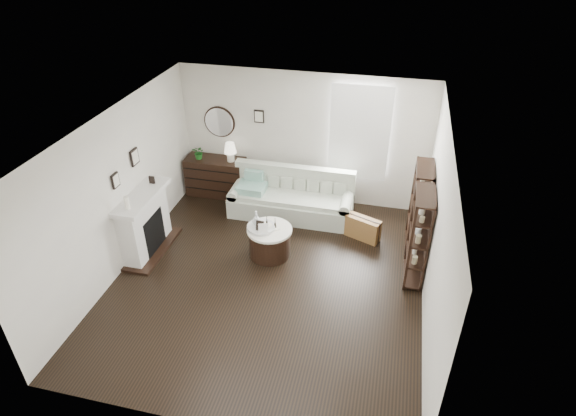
% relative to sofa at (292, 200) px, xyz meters
% --- Properties ---
extents(room, '(5.50, 5.50, 5.50)m').
position_rel_sofa_xyz_m(room, '(0.81, 0.63, 1.28)').
color(room, black).
rests_on(room, ground).
extents(fireplace, '(0.50, 1.40, 1.84)m').
position_rel_sofa_xyz_m(fireplace, '(-2.24, -1.78, 0.23)').
color(fireplace, silver).
rests_on(fireplace, ground).
extents(shelf_unit_far, '(0.30, 0.80, 1.60)m').
position_rel_sofa_xyz_m(shelf_unit_far, '(2.41, -0.52, 0.49)').
color(shelf_unit_far, black).
rests_on(shelf_unit_far, ground).
extents(shelf_unit_near, '(0.30, 0.80, 1.60)m').
position_rel_sofa_xyz_m(shelf_unit_near, '(2.41, -1.42, 0.49)').
color(shelf_unit_near, black).
rests_on(shelf_unit_near, ground).
extents(sofa, '(2.42, 0.84, 0.94)m').
position_rel_sofa_xyz_m(sofa, '(0.00, 0.00, 0.00)').
color(sofa, '#A8B19E').
rests_on(sofa, ground).
extents(quilt, '(0.56, 0.47, 0.14)m').
position_rel_sofa_xyz_m(quilt, '(-0.79, -0.12, 0.24)').
color(quilt, '#24876C').
rests_on(quilt, sofa).
extents(suitcase, '(0.69, 0.44, 0.44)m').
position_rel_sofa_xyz_m(suitcase, '(1.48, -0.53, -0.09)').
color(suitcase, brown).
rests_on(suitcase, ground).
extents(dresser, '(1.24, 0.53, 0.82)m').
position_rel_sofa_xyz_m(dresser, '(-1.74, 0.39, 0.10)').
color(dresser, black).
rests_on(dresser, ground).
extents(table_lamp, '(0.33, 0.33, 0.40)m').
position_rel_sofa_xyz_m(table_lamp, '(-1.38, 0.40, 0.71)').
color(table_lamp, '#EDE4C7').
rests_on(table_lamp, dresser).
extents(potted_plant, '(0.29, 0.27, 0.29)m').
position_rel_sofa_xyz_m(potted_plant, '(-2.05, 0.34, 0.65)').
color(potted_plant, '#1A5D1B').
rests_on(potted_plant, dresser).
extents(drum_table, '(0.79, 0.79, 0.55)m').
position_rel_sofa_xyz_m(drum_table, '(-0.07, -1.41, -0.03)').
color(drum_table, black).
rests_on(drum_table, ground).
extents(pedestal_table, '(0.50, 0.50, 0.60)m').
position_rel_sofa_xyz_m(pedestal_table, '(-0.22, -1.43, 0.24)').
color(pedestal_table, white).
rests_on(pedestal_table, ground).
extents(eiffel_drum, '(0.10, 0.10, 0.17)m').
position_rel_sofa_xyz_m(eiffel_drum, '(0.01, -1.35, 0.32)').
color(eiffel_drum, black).
rests_on(eiffel_drum, drum_table).
extents(bottle_drum, '(0.08, 0.08, 0.33)m').
position_rel_sofa_xyz_m(bottle_drum, '(-0.27, -1.49, 0.40)').
color(bottle_drum, silver).
rests_on(bottle_drum, drum_table).
extents(card_frame_drum, '(0.17, 0.10, 0.22)m').
position_rel_sofa_xyz_m(card_frame_drum, '(-0.13, -1.60, 0.35)').
color(card_frame_drum, white).
rests_on(card_frame_drum, drum_table).
extents(eiffel_ped, '(0.10, 0.10, 0.17)m').
position_rel_sofa_xyz_m(eiffel_ped, '(-0.12, -1.39, 0.38)').
color(eiffel_ped, black).
rests_on(eiffel_ped, pedestal_table).
extents(flask_ped, '(0.14, 0.14, 0.27)m').
position_rel_sofa_xyz_m(flask_ped, '(-0.31, -1.41, 0.43)').
color(flask_ped, silver).
rests_on(flask_ped, pedestal_table).
extents(card_frame_ped, '(0.14, 0.05, 0.18)m').
position_rel_sofa_xyz_m(card_frame_ped, '(-0.20, -1.56, 0.38)').
color(card_frame_ped, black).
rests_on(card_frame_ped, pedestal_table).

